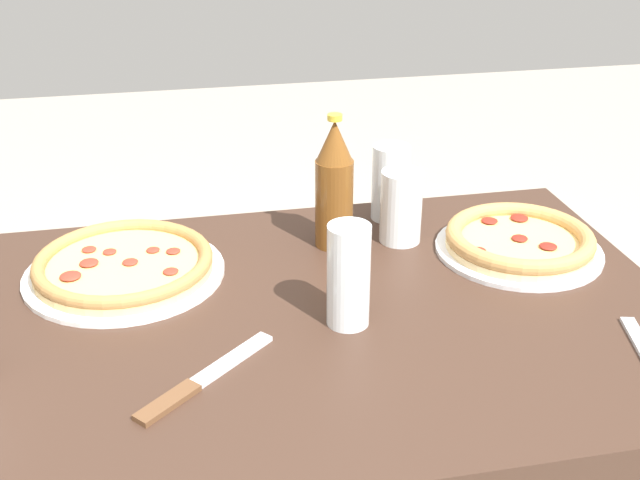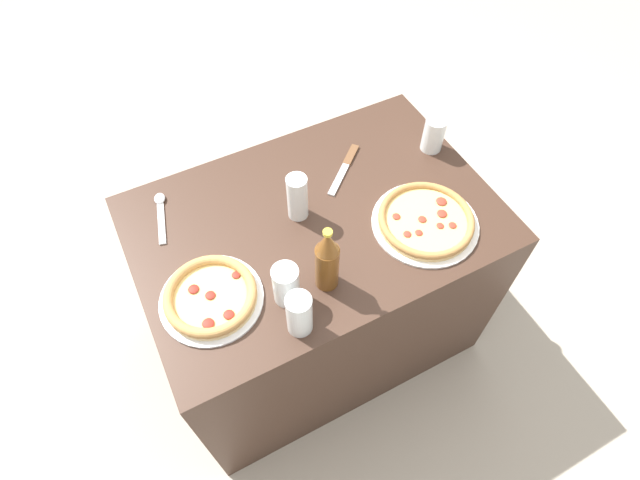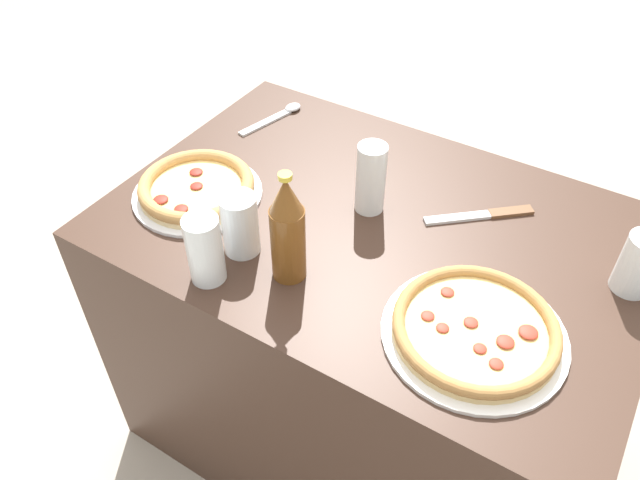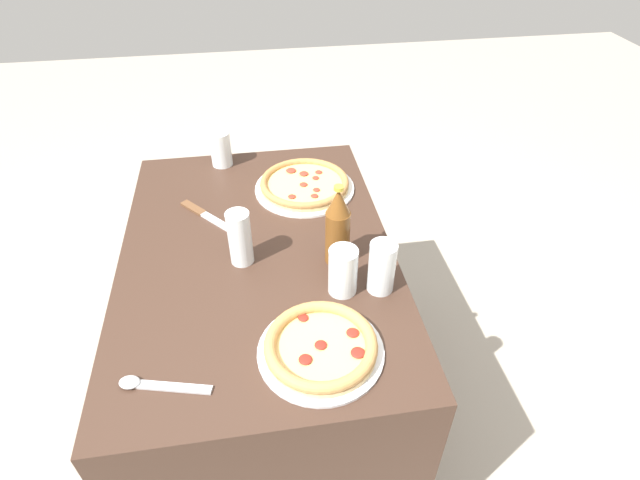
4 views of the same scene
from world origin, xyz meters
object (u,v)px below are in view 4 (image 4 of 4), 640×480
at_px(glass_orange_juice, 343,272).
at_px(knife, 206,215).
at_px(spoon, 149,385).
at_px(glass_mango_juice, 240,240).
at_px(pizza_pepperoni, 305,184).
at_px(glass_red_wine, 221,150).
at_px(pizza_salami, 321,347).
at_px(beer_bottle, 338,227).
at_px(glass_cola, 382,270).

distance_m(glass_orange_juice, knife, 0.51).
bearing_deg(spoon, glass_mango_juice, 150.93).
height_order(pizza_pepperoni, glass_red_wine, glass_red_wine).
relative_size(glass_mango_juice, spoon, 0.79).
bearing_deg(pizza_salami, beer_bottle, 163.22).
height_order(glass_cola, knife, glass_cola).
height_order(glass_cola, glass_red_wine, glass_cola).
height_order(pizza_salami, glass_cola, glass_cola).
xyz_separation_m(pizza_salami, glass_mango_juice, (-0.34, -0.16, 0.05)).
xyz_separation_m(pizza_pepperoni, beer_bottle, (0.36, 0.04, 0.09)).
bearing_deg(glass_mango_juice, glass_red_wine, -174.37).
bearing_deg(glass_mango_juice, spoon, -29.07).
bearing_deg(pizza_salami, glass_red_wine, -166.15).
distance_m(glass_cola, beer_bottle, 0.16).
bearing_deg(glass_cola, glass_orange_juice, -94.64).
bearing_deg(glass_orange_juice, knife, -136.90).
xyz_separation_m(glass_orange_juice, beer_bottle, (-0.12, 0.01, 0.05)).
height_order(glass_mango_juice, glass_red_wine, glass_mango_juice).
distance_m(pizza_salami, pizza_pepperoni, 0.66).
bearing_deg(knife, glass_orange_juice, 43.10).
bearing_deg(glass_mango_juice, beer_bottle, 82.12).
bearing_deg(pizza_salami, pizza_pepperoni, 175.65).
height_order(pizza_pepperoni, spoon, pizza_pepperoni).
distance_m(glass_red_wine, glass_orange_juice, 0.74).
xyz_separation_m(glass_red_wine, knife, (0.30, -0.05, -0.05)).
distance_m(pizza_salami, glass_cola, 0.26).
relative_size(pizza_pepperoni, glass_mango_juice, 2.06).
distance_m(glass_red_wine, knife, 0.31).
bearing_deg(glass_cola, spoon, -68.95).
height_order(pizza_salami, beer_bottle, beer_bottle).
bearing_deg(glass_orange_juice, spoon, -64.20).
height_order(glass_mango_juice, beer_bottle, beer_bottle).
bearing_deg(glass_red_wine, spoon, -9.80).
bearing_deg(spoon, pizza_pepperoni, 148.90).
bearing_deg(beer_bottle, knife, -125.63).
height_order(glass_red_wine, spoon, glass_red_wine).
bearing_deg(glass_orange_juice, glass_red_wine, -156.28).
bearing_deg(pizza_pepperoni, glass_mango_juice, -33.32).
height_order(pizza_pepperoni, glass_cola, glass_cola).
bearing_deg(pizza_pepperoni, glass_red_wine, -127.53).
height_order(glass_red_wine, glass_orange_juice, glass_orange_juice).
bearing_deg(glass_orange_juice, pizza_salami, -24.29).
bearing_deg(glass_orange_juice, beer_bottle, 176.38).
bearing_deg(pizza_pepperoni, spoon, -31.10).
bearing_deg(glass_red_wine, glass_orange_juice, 23.72).
relative_size(pizza_pepperoni, glass_cola, 2.28).
height_order(pizza_salami, glass_mango_juice, glass_mango_juice).
relative_size(pizza_pepperoni, glass_red_wine, 2.66).
xyz_separation_m(glass_mango_juice, glass_cola, (0.16, 0.34, -0.01)).
xyz_separation_m(pizza_pepperoni, spoon, (0.69, -0.42, -0.01)).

